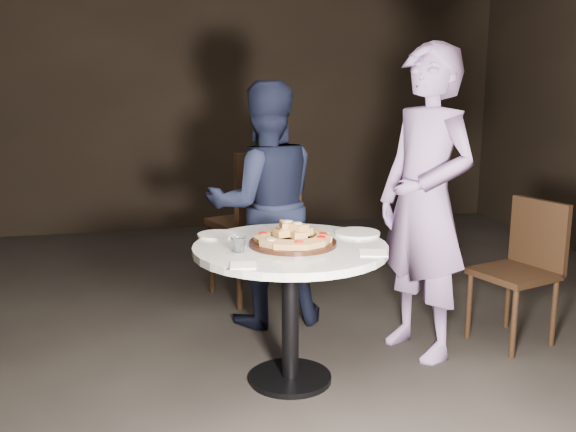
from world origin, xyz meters
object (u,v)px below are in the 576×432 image
Objects in this scene: table at (290,271)px; diner_teal at (425,203)px; focaccia_pile at (293,235)px; serving_board at (293,243)px; chair_far at (259,215)px; diner_navy at (264,205)px; water_glass at (239,245)px; chair_right at (524,261)px.

table is 0.61× the size of diner_teal.
table is at bearing 151.96° from focaccia_pile.
chair_far reaches higher than serving_board.
focaccia_pile is 0.84m from diner_navy.
water_glass is at bearing -166.22° from serving_board.
chair_right is at bearing 71.80° from diner_teal.
diner_teal is (1.04, 0.27, 0.10)m from water_glass.
diner_teal is at bearing 14.53° from focaccia_pile.
chair_far is 1.27m from diner_teal.
diner_navy reaches higher than water_glass.
diner_navy is (-0.04, -0.39, 0.14)m from chair_far.
focaccia_pile is at bearing -28.04° from table.
chair_right is 0.73m from diner_teal.
table is 1.23m from chair_far.
diner_navy is (0.30, 0.91, 0.00)m from water_glass.
serving_board is at bearing 86.82° from diner_navy.
diner_navy is (0.03, 0.84, 0.03)m from serving_board.
focaccia_pile is at bearing -98.16° from chair_right.
serving_board is 0.80m from diner_teal.
diner_teal is (0.74, -0.64, 0.10)m from diner_navy.
chair_far is at bearing -166.02° from diner_teal.
diner_navy is at bearing 65.22° from chair_far.
diner_teal reaches higher than focaccia_pile.
diner_teal reaches higher than serving_board.
focaccia_pile is 1.24m from chair_far.
serving_board is 0.41× the size of chair_far.
serving_board is at bearing -95.91° from diner_teal.
chair_right is at bearing 9.07° from serving_board.
diner_navy is (0.02, 0.84, -0.01)m from focaccia_pile.
serving_board is 1.11× the size of focaccia_pile.
focaccia_pile is 1.45m from chair_right.
chair_right reaches higher than table.
chair_far is 0.62× the size of diner_teal.
diner_navy is at bearing 71.91° from water_glass.
chair_far is 0.42m from diner_navy.
diner_teal is (0.77, 0.20, 0.12)m from serving_board.
water_glass is at bearing -97.38° from chair_right.
water_glass reaches higher than table.
diner_teal reaches higher than diner_navy.
table is 1.25× the size of chair_right.
chair_right is (1.41, 0.22, -0.10)m from table.
chair_right reaches higher than water_glass.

